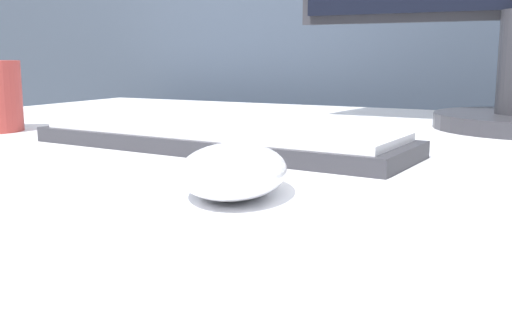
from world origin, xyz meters
TOP-DOWN VIEW (x-y plane):
  - partition_panel at (0.00, 0.63)m, footprint 5.00×0.03m
  - computer_mouse_near at (-0.01, -0.25)m, footprint 0.11×0.13m
  - keyboard at (-0.13, -0.07)m, footprint 0.41×0.15m

SIDE VIEW (x-z plane):
  - partition_panel at x=0.00m, z-range 0.00..1.12m
  - keyboard at x=-0.13m, z-range 0.77..0.80m
  - computer_mouse_near at x=-0.01m, z-range 0.77..0.81m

